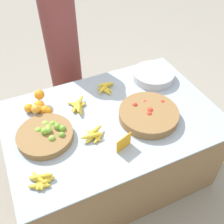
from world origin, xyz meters
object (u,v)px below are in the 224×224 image
lime_bowl (46,134)px  tomato_basket (149,114)px  price_sign (124,143)px  metal_bowl (153,75)px  vendor_person (64,60)px

lime_bowl → tomato_basket: lime_bowl is taller
price_sign → lime_bowl: bearing=126.8°
metal_bowl → vendor_person: bearing=134.8°
metal_bowl → vendor_person: (-0.63, 0.64, -0.05)m
lime_bowl → metal_bowl: lime_bowl is taller
tomato_basket → vendor_person: vendor_person is taller
price_sign → vendor_person: 1.23m
tomato_basket → price_sign: size_ratio=3.59×
price_sign → vendor_person: bearing=73.4°
vendor_person → price_sign: bearing=-88.1°
tomato_basket → lime_bowl: bearing=170.0°
lime_bowl → tomato_basket: (0.76, -0.13, 0.01)m
metal_bowl → vendor_person: vendor_person is taller
metal_bowl → lime_bowl: bearing=-165.0°
lime_bowl → tomato_basket: size_ratio=0.88×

